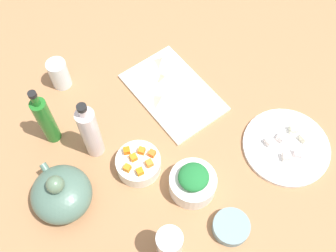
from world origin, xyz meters
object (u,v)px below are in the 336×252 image
bowl_small_side (231,227)px  bottle_2 (90,132)px  bowl_greens (193,184)px  drinking_glass_1 (169,245)px  bowl_carrots (139,164)px  bottle_0 (46,120)px  plate_tofu (286,147)px  drinking_glass_0 (59,74)px  cutting_board (173,92)px  teapot (61,193)px

bowl_small_side → bottle_2: (41.66, 16.57, 8.79)cm
bowl_greens → drinking_glass_1: size_ratio=0.96×
bottle_2 → drinking_glass_1: bearing=179.9°
drinking_glass_1 → bowl_carrots: bearing=-16.1°
bottle_0 → bottle_2: bearing=-144.6°
plate_tofu → bottle_0: bearing=50.5°
bowl_small_side → drinking_glass_0: size_ratio=0.98×
bowl_small_side → drinking_glass_1: size_ratio=0.73×
plate_tofu → drinking_glass_0: size_ratio=2.54×
bottle_0 → plate_tofu: bearing=-129.5°
bowl_carrots → bowl_small_side: (-29.18, -9.66, -0.97)cm
bottle_0 → drinking_glass_1: bearing=-170.6°
plate_tofu → bowl_carrots: (20.54, 38.85, 1.93)cm
cutting_board → drinking_glass_1: (-39.28, 30.44, 6.29)cm
cutting_board → bottle_0: bearing=77.2°
bowl_small_side → teapot: bearing=43.5°
drinking_glass_0 → bowl_carrots: bearing=-175.3°
bowl_small_side → bottle_0: (52.92, 24.58, 8.13)cm
bowl_greens → teapot: teapot is taller
bowl_carrots → drinking_glass_1: size_ratio=0.94×
drinking_glass_0 → drinking_glass_1: size_ratio=0.74×
drinking_glass_1 → bowl_small_side: bearing=-106.4°
cutting_board → bottle_2: 32.01cm
cutting_board → bottle_0: 40.40cm
bottle_0 → bottle_2: 13.83cm
bottle_2 → bowl_small_side: bearing=-158.3°
plate_tofu → bowl_carrots: size_ratio=2.02×
cutting_board → plate_tofu: plate_tofu is taller
bowl_greens → bowl_carrots: 16.41cm
bowl_small_side → bowl_carrots: bearing=18.3°
bowl_small_side → bottle_2: size_ratio=0.42×
cutting_board → bowl_greens: bowl_greens is taller
cutting_board → bowl_greens: size_ratio=2.46×
teapot → bowl_carrots: bearing=-100.6°
plate_tofu → bottle_0: (44.28, 53.77, 9.09)cm
teapot → bottle_0: 21.33cm
plate_tofu → drinking_glass_0: bearing=35.0°
drinking_glass_0 → drinking_glass_1: bearing=176.6°
bottle_0 → drinking_glass_1: 48.76cm
plate_tofu → bowl_carrots: bowl_carrots is taller
cutting_board → bowl_carrots: (-15.00, 23.44, 2.03)cm
bowl_greens → drinking_glass_0: (53.50, 11.78, 1.92)cm
bowl_greens → drinking_glass_1: (-10.27, 15.52, 3.65)cm
bowl_carrots → teapot: size_ratio=0.70×
bowl_greens → bottle_2: 31.50cm
teapot → drinking_glass_0: bearing=-27.9°
cutting_board → bowl_small_side: 46.30cm
plate_tofu → bowl_carrots: 43.98cm
bowl_small_side → bowl_greens: bearing=4.3°
cutting_board → drinking_glass_0: bearing=47.5°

